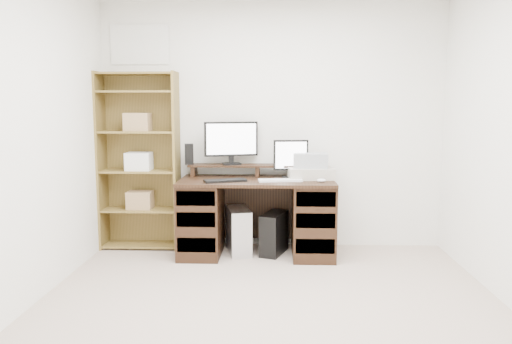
# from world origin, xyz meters

# --- Properties ---
(room) EXTENTS (3.54, 4.04, 2.54)m
(room) POSITION_xyz_m (-0.00, 0.00, 1.25)
(room) COLOR #BDA796
(room) RESTS_ON ground
(desk) EXTENTS (1.50, 0.70, 0.75)m
(desk) POSITION_xyz_m (-0.14, 1.64, 0.39)
(desk) COLOR black
(desk) RESTS_ON ground
(riser_shelf) EXTENTS (1.40, 0.22, 0.12)m
(riser_shelf) POSITION_xyz_m (-0.14, 1.85, 0.84)
(riser_shelf) COLOR black
(riser_shelf) RESTS_ON desk
(monitor_wide) EXTENTS (0.53, 0.20, 0.43)m
(monitor_wide) POSITION_xyz_m (-0.41, 1.85, 1.11)
(monitor_wide) COLOR black
(monitor_wide) RESTS_ON riser_shelf
(monitor_small) EXTENTS (0.34, 0.14, 0.38)m
(monitor_small) POSITION_xyz_m (0.19, 1.76, 0.95)
(monitor_small) COLOR black
(monitor_small) RESTS_ON desk
(speaker) EXTENTS (0.10, 0.10, 0.21)m
(speaker) POSITION_xyz_m (-0.84, 1.84, 0.98)
(speaker) COLOR black
(speaker) RESTS_ON riser_shelf
(keyboard_black) EXTENTS (0.42, 0.26, 0.02)m
(keyboard_black) POSITION_xyz_m (-0.43, 1.47, 0.76)
(keyboard_black) COLOR black
(keyboard_black) RESTS_ON desk
(keyboard_white) EXTENTS (0.43, 0.18, 0.02)m
(keyboard_white) POSITION_xyz_m (0.09, 1.52, 0.76)
(keyboard_white) COLOR white
(keyboard_white) RESTS_ON desk
(mouse) EXTENTS (0.10, 0.08, 0.03)m
(mouse) POSITION_xyz_m (0.47, 1.48, 0.77)
(mouse) COLOR silver
(mouse) RESTS_ON desk
(printer) EXTENTS (0.47, 0.37, 0.11)m
(printer) POSITION_xyz_m (0.39, 1.72, 0.80)
(printer) COLOR #B8AFA0
(printer) RESTS_ON desk
(basket) EXTENTS (0.35, 0.26, 0.14)m
(basket) POSITION_xyz_m (0.39, 1.72, 0.93)
(basket) COLOR #969CA1
(basket) RESTS_ON printer
(tower_silver) EXTENTS (0.30, 0.48, 0.45)m
(tower_silver) POSITION_xyz_m (-0.33, 1.68, 0.22)
(tower_silver) COLOR silver
(tower_silver) RESTS_ON ground
(tower_black) EXTENTS (0.30, 0.44, 0.41)m
(tower_black) POSITION_xyz_m (0.03, 1.67, 0.20)
(tower_black) COLOR black
(tower_black) RESTS_ON ground
(bookshelf) EXTENTS (0.80, 0.30, 1.80)m
(bookshelf) POSITION_xyz_m (-1.35, 1.86, 0.92)
(bookshelf) COLOR olive
(bookshelf) RESTS_ON ground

